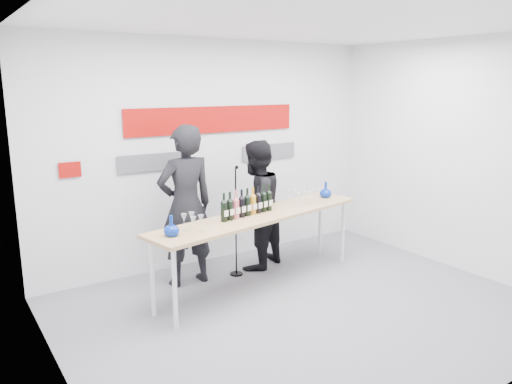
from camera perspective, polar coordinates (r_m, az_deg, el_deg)
ground at (r=5.63m, az=5.55°, el=-13.23°), size 5.00×5.00×0.00m
back_wall at (r=6.81m, az=-4.84°, el=4.48°), size 5.00×0.04×3.00m
signage at (r=6.73m, az=-5.19°, el=7.00°), size 3.38×0.02×0.79m
tasting_table at (r=5.97m, az=0.53°, el=-3.16°), size 3.06×1.15×0.90m
wine_bottles at (r=5.84m, az=-1.00°, el=-1.15°), size 0.80×0.22×0.33m
decanter_left at (r=5.15m, az=-9.66°, el=-3.82°), size 0.16×0.16×0.21m
decanter_right at (r=6.86m, az=7.96°, el=0.27°), size 0.16×0.16×0.21m
glasses_left at (r=5.29m, az=-7.27°, el=-3.50°), size 0.19×0.24×0.18m
glasses_right at (r=6.47m, az=5.45°, el=-0.53°), size 0.49×0.28×0.18m
presenter_left at (r=6.05m, az=-8.04°, el=-1.61°), size 0.72×0.47×1.96m
presenter_right at (r=6.56m, az=-0.00°, el=-1.52°), size 1.02×0.92×1.71m
mic_stand at (r=6.40m, az=-2.28°, el=-5.77°), size 0.17×0.17×1.43m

